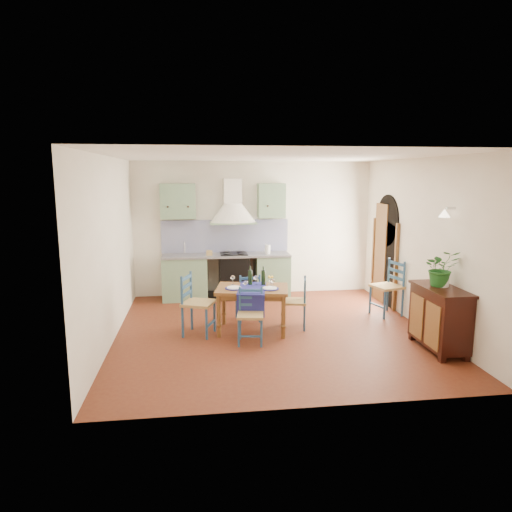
# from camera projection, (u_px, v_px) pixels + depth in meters

# --- Properties ---
(floor) EXTENTS (5.00, 5.00, 0.00)m
(floor) POSITION_uv_depth(u_px,v_px,m) (272.00, 331.00, 7.45)
(floor) COLOR #4E1C10
(floor) RESTS_ON ground
(back_wall) EXTENTS (5.00, 0.96, 2.80)m
(back_wall) POSITION_uv_depth(u_px,v_px,m) (232.00, 247.00, 9.44)
(back_wall) COLOR silver
(back_wall) RESTS_ON ground
(right_wall) EXTENTS (0.26, 5.00, 2.80)m
(right_wall) POSITION_uv_depth(u_px,v_px,m) (414.00, 245.00, 7.80)
(right_wall) COLOR silver
(right_wall) RESTS_ON ground
(left_wall) EXTENTS (0.04, 5.00, 2.80)m
(left_wall) POSITION_uv_depth(u_px,v_px,m) (110.00, 250.00, 6.88)
(left_wall) COLOR silver
(left_wall) RESTS_ON ground
(ceiling) EXTENTS (5.00, 5.00, 0.01)m
(ceiling) POSITION_uv_depth(u_px,v_px,m) (274.00, 156.00, 6.96)
(ceiling) COLOR white
(ceiling) RESTS_ON back_wall
(dining_table) EXTENTS (1.27, 0.99, 1.04)m
(dining_table) POSITION_uv_depth(u_px,v_px,m) (253.00, 293.00, 7.36)
(dining_table) COLOR brown
(dining_table) RESTS_ON ground
(chair_near) EXTENTS (0.44, 0.44, 0.84)m
(chair_near) POSITION_uv_depth(u_px,v_px,m) (250.00, 315.00, 6.88)
(chair_near) COLOR navy
(chair_near) RESTS_ON ground
(chair_far) EXTENTS (0.44, 0.44, 0.85)m
(chair_far) POSITION_uv_depth(u_px,v_px,m) (248.00, 296.00, 7.92)
(chair_far) COLOR navy
(chair_far) RESTS_ON ground
(chair_left) EXTENTS (0.59, 0.59, 0.98)m
(chair_left) POSITION_uv_depth(u_px,v_px,m) (196.00, 304.00, 7.23)
(chair_left) COLOR navy
(chair_left) RESTS_ON ground
(chair_right) EXTENTS (0.48, 0.48, 0.85)m
(chair_right) POSITION_uv_depth(u_px,v_px,m) (296.00, 302.00, 7.56)
(chair_right) COLOR navy
(chair_right) RESTS_ON ground
(chair_spare) EXTENTS (0.58, 0.58, 1.01)m
(chair_spare) POSITION_uv_depth(u_px,v_px,m) (388.00, 287.00, 8.26)
(chair_spare) COLOR navy
(chair_spare) RESTS_ON ground
(sideboard) EXTENTS (0.50, 1.05, 0.94)m
(sideboard) POSITION_uv_depth(u_px,v_px,m) (439.00, 316.00, 6.58)
(sideboard) COLOR black
(sideboard) RESTS_ON ground
(potted_plant) EXTENTS (0.54, 0.49, 0.53)m
(potted_plant) POSITION_uv_depth(u_px,v_px,m) (441.00, 268.00, 6.54)
(potted_plant) COLOR #1D581E
(potted_plant) RESTS_ON sideboard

